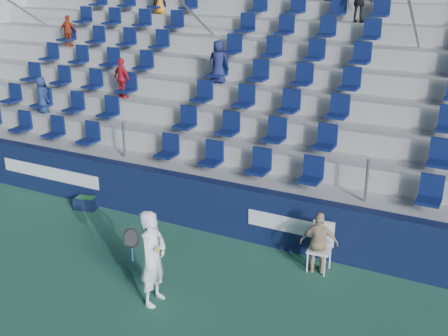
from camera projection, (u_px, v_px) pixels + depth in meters
The scene contains 7 objects.
ground at pixel (142, 302), 10.06m from camera, with size 70.00×70.00×0.00m, color #2A6247.
sponsor_wall at pixel (223, 208), 12.48m from camera, with size 24.00×0.32×1.20m.
grandstand at pixel (305, 96), 16.20m from camera, with size 24.00×8.17×6.63m.
tennis_player at pixel (153, 258), 9.78m from camera, with size 0.69×0.68×1.77m.
line_judge_chair at pixel (321, 243), 11.02m from camera, with size 0.48×0.49×0.98m.
line_judge at pixel (319, 243), 10.87m from camera, with size 0.74×0.31×1.26m, color tan.
ball_bin at pixel (86, 202), 13.88m from camera, with size 0.62×0.48×0.31m.
Camera 1 is at (5.31, -6.97, 5.70)m, focal length 45.00 mm.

